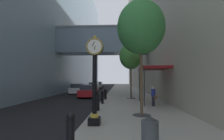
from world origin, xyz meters
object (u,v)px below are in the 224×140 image
at_px(car_red_mid, 88,91).
at_px(bollard_fifth, 105,94).
at_px(trash_bin, 150,133).
at_px(car_white_near, 77,89).
at_px(car_grey_far, 99,85).
at_px(bollard_nearest, 71,130).
at_px(bollard_third, 98,102).
at_px(street_clock, 95,75).
at_px(street_tree_near, 141,28).
at_px(pedestrian_walking, 153,96).
at_px(bollard_fourth, 102,97).
at_px(car_silver_trailing, 94,87).
at_px(street_tree_mid_near, 131,56).

bearing_deg(car_red_mid, bollard_fifth, -52.91).
distance_m(trash_bin, car_white_near, 21.91).
distance_m(car_white_near, car_grey_far, 15.64).
distance_m(bollard_nearest, trash_bin, 2.42).
xyz_separation_m(bollard_nearest, bollard_third, (0.00, 6.28, 0.00)).
xyz_separation_m(street_clock, street_tree_near, (2.54, 2.13, 3.01)).
distance_m(street_clock, bollard_fifth, 9.95).
bearing_deg(car_red_mid, bollard_third, -75.33).
bearing_deg(pedestrian_walking, bollard_fourth, 165.39).
bearing_deg(trash_bin, bollard_third, 111.14).
distance_m(pedestrian_walking, car_silver_trailing, 20.32).
xyz_separation_m(bollard_fifth, car_white_near, (-5.20, 7.99, 0.05)).
xyz_separation_m(bollard_fifth, car_red_mid, (-2.52, 3.33, 0.05)).
distance_m(bollard_fifth, trash_bin, 12.78).
height_order(bollard_nearest, car_grey_far, car_grey_far).
relative_size(street_tree_near, car_white_near, 1.73).
bearing_deg(street_clock, bollard_fourth, 92.66).
bearing_deg(trash_bin, street_tree_near, 84.99).
relative_size(bollard_nearest, car_white_near, 0.28).
relative_size(bollard_nearest, street_tree_mid_near, 0.18).
bearing_deg(car_white_near, car_red_mid, -60.12).
bearing_deg(car_red_mid, car_silver_trailing, 95.04).
height_order(bollard_fifth, street_tree_mid_near, street_tree_mid_near).
relative_size(street_tree_near, car_grey_far, 1.72).
height_order(bollard_third, bollard_fifth, same).
height_order(trash_bin, car_silver_trailing, car_silver_trailing).
relative_size(bollard_third, pedestrian_walking, 0.71).
xyz_separation_m(car_white_near, car_red_mid, (2.68, -4.67, -0.00)).
distance_m(street_clock, street_tree_near, 4.48).
relative_size(bollard_fourth, street_tree_near, 0.16).
bearing_deg(car_silver_trailing, car_white_near, -104.56).
bearing_deg(street_tree_near, trash_bin, -95.01).
bearing_deg(street_tree_mid_near, bollard_fifth, -160.63).
bearing_deg(bollard_fifth, bollard_nearest, -90.00).
relative_size(bollard_third, street_tree_near, 0.16).
xyz_separation_m(bollard_third, street_tree_near, (2.85, -1.38, 4.78)).
bearing_deg(street_tree_near, pedestrian_walking, 67.27).
bearing_deg(street_clock, car_red_mid, 102.15).
bearing_deg(car_red_mid, bollard_fourth, -68.75).
relative_size(bollard_fifth, trash_bin, 1.09).
bearing_deg(car_red_mid, street_tree_mid_near, -23.43).
bearing_deg(bollard_third, pedestrian_walking, 25.35).
bearing_deg(street_clock, bollard_third, 95.03).
xyz_separation_m(bollard_third, bollard_fifth, (0.00, 6.28, 0.00)).
xyz_separation_m(street_tree_mid_near, car_red_mid, (-5.37, 2.33, -4.20)).
bearing_deg(car_grey_far, street_tree_mid_near, -73.79).
bearing_deg(car_grey_far, car_white_near, -95.48).
height_order(street_tree_mid_near, car_white_near, street_tree_mid_near).
distance_m(bollard_nearest, street_tree_mid_near, 14.50).
distance_m(bollard_nearest, car_red_mid, 16.09).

